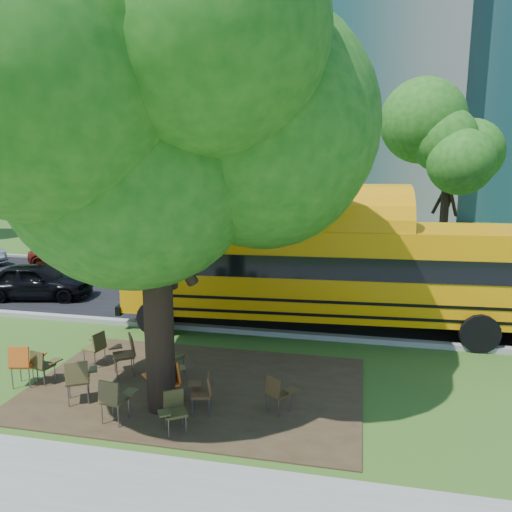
% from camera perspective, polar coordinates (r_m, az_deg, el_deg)
% --- Properties ---
extents(ground, '(160.00, 160.00, 0.00)m').
position_cam_1_polar(ground, '(11.87, -10.80, -13.12)').
color(ground, '#274F18').
rests_on(ground, ground).
extents(dirt_patch, '(7.00, 4.50, 0.03)m').
position_cam_1_polar(dirt_patch, '(11.11, -6.91, -14.68)').
color(dirt_patch, '#382819').
rests_on(dirt_patch, ground).
extents(asphalt_road, '(80.00, 8.00, 0.04)m').
position_cam_1_polar(asphalt_road, '(18.13, -2.24, -4.22)').
color(asphalt_road, black).
rests_on(asphalt_road, ground).
extents(kerb_near, '(80.00, 0.25, 0.14)m').
position_cam_1_polar(kerb_near, '(14.45, -6.19, -8.16)').
color(kerb_near, gray).
rests_on(kerb_near, ground).
extents(kerb_far, '(80.00, 0.25, 0.14)m').
position_cam_1_polar(kerb_far, '(21.99, 0.38, -1.30)').
color(kerb_far, gray).
rests_on(kerb_far, ground).
extents(building_main, '(38.00, 16.00, 22.00)m').
position_cam_1_polar(building_main, '(47.94, -3.13, 18.63)').
color(building_main, slate).
rests_on(building_main, ground).
extents(bg_tree_0, '(5.20, 5.20, 7.18)m').
position_cam_1_polar(bg_tree_0, '(28.15, -23.80, 9.75)').
color(bg_tree_0, black).
rests_on(bg_tree_0, ground).
extents(bg_tree_2, '(4.80, 4.80, 6.62)m').
position_cam_1_polar(bg_tree_2, '(27.56, -7.88, 9.83)').
color(bg_tree_2, black).
rests_on(bg_tree_2, ground).
extents(bg_tree_3, '(5.60, 5.60, 7.84)m').
position_cam_1_polar(bg_tree_3, '(24.20, 21.16, 10.94)').
color(bg_tree_3, black).
rests_on(bg_tree_3, ground).
extents(main_tree, '(7.20, 7.20, 9.42)m').
position_cam_1_polar(main_tree, '(9.24, -12.01, 16.88)').
color(main_tree, black).
rests_on(main_tree, ground).
extents(school_bus, '(12.31, 3.48, 2.97)m').
position_cam_1_polar(school_bus, '(14.27, 11.58, -1.67)').
color(school_bus, orange).
rests_on(school_bus, ground).
extents(chair_0, '(0.64, 0.66, 0.95)m').
position_cam_1_polar(chair_0, '(11.95, -25.03, -10.80)').
color(chair_0, '#C85415').
rests_on(chair_0, ground).
extents(chair_1, '(0.58, 0.46, 0.79)m').
position_cam_1_polar(chair_1, '(11.92, -23.24, -11.21)').
color(chair_1, '#433F1D').
rests_on(chair_1, ground).
extents(chair_2, '(0.63, 0.77, 0.94)m').
position_cam_1_polar(chair_2, '(10.77, -19.59, -12.86)').
color(chair_2, '#4D4121').
rests_on(chair_2, ground).
extents(chair_3, '(0.83, 0.65, 0.96)m').
position_cam_1_polar(chair_3, '(10.24, -10.18, -13.53)').
color(chair_3, '#DA5917').
rests_on(chair_3, ground).
extents(chair_4, '(0.62, 0.52, 0.89)m').
position_cam_1_polar(chair_4, '(9.83, -15.90, -15.21)').
color(chair_4, '#473C1F').
rests_on(chair_4, ground).
extents(chair_5, '(0.52, 0.65, 0.78)m').
position_cam_1_polar(chair_5, '(9.37, -9.40, -16.75)').
color(chair_5, '#423D1C').
rests_on(chair_5, ground).
extents(chair_6, '(0.58, 0.55, 0.81)m').
position_cam_1_polar(chair_6, '(9.91, -5.99, -14.90)').
color(chair_6, '#52331D').
rests_on(chair_6, ground).
extents(chair_7, '(0.66, 0.52, 0.77)m').
position_cam_1_polar(chair_7, '(9.86, 2.50, -15.15)').
color(chair_7, '#453118').
rests_on(chair_7, ground).
extents(chair_8, '(0.50, 0.64, 0.85)m').
position_cam_1_polar(chair_8, '(12.47, -17.79, -9.64)').
color(chair_8, brown).
rests_on(chair_8, ground).
extents(chair_9, '(0.79, 0.63, 0.95)m').
position_cam_1_polar(chair_9, '(11.77, -14.65, -10.41)').
color(chair_9, '#4A341A').
rests_on(chair_9, ground).
extents(chair_10, '(0.54, 0.67, 0.91)m').
position_cam_1_polar(chair_10, '(11.47, -9.86, -10.91)').
color(chair_10, '#47421F').
rests_on(chair_10, ground).
extents(chair_11, '(0.56, 0.66, 0.82)m').
position_cam_1_polar(chair_11, '(10.59, -9.66, -13.17)').
color(chair_11, brown).
rests_on(chair_11, ground).
extents(black_car, '(3.96, 2.21, 1.27)m').
position_cam_1_polar(black_car, '(18.87, -23.79, -2.64)').
color(black_car, black).
rests_on(black_car, ground).
extents(bg_car_red, '(4.60, 2.24, 1.26)m').
position_cam_1_polar(bg_car_red, '(23.15, -18.96, 0.13)').
color(bg_car_red, '#5C170F').
rests_on(bg_car_red, ground).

